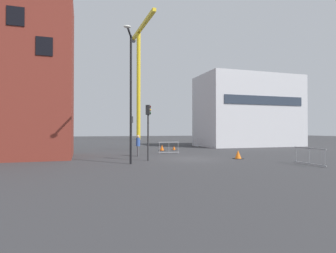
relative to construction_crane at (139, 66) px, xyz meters
The scene contains 14 objects.
ground 46.08m from the construction_crane, 96.34° to the right, with size 160.00×160.00×0.00m, color #333335.
brick_building 43.38m from the construction_crane, 114.95° to the right, with size 8.96×6.36×12.74m.
office_block 32.96m from the construction_crane, 72.51° to the right, with size 13.44×7.34×9.50m.
construction_crane is the anchor object (origin of this frame).
streetlamp_tall 47.25m from the construction_crane, 102.19° to the right, with size 0.81×1.94×8.28m.
traffic_light_island 45.97m from the construction_crane, 100.65° to the right, with size 0.37×0.36×3.95m.
traffic_light_near 36.16m from the construction_crane, 102.89° to the right, with size 0.36×0.38×3.65m.
pedestrian_walking 43.22m from the construction_crane, 101.62° to the right, with size 0.34×0.34×1.75m.
safety_barrier_left_run 33.18m from the construction_crane, 86.80° to the right, with size 0.24×2.04×1.08m.
safety_barrier_mid_span 41.24m from the construction_crane, 97.32° to the right, with size 1.97×0.19×1.08m.
safety_barrier_front 51.08m from the construction_crane, 89.01° to the right, with size 0.13×2.55×1.08m.
traffic_cone_orange 46.78m from the construction_crane, 91.70° to the right, with size 0.65×0.65×0.66m.
traffic_cone_by_barrier 38.21m from the construction_crane, 97.49° to the right, with size 0.61×0.61×0.61m.
traffic_cone_striped 37.67m from the construction_crane, 95.07° to the right, with size 0.45×0.45×0.45m.
Camera 1 is at (-7.90, -19.44, 2.17)m, focal length 29.56 mm.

